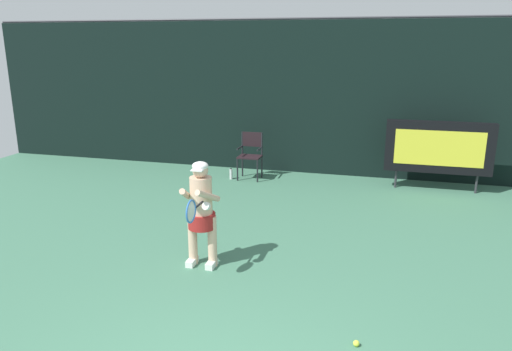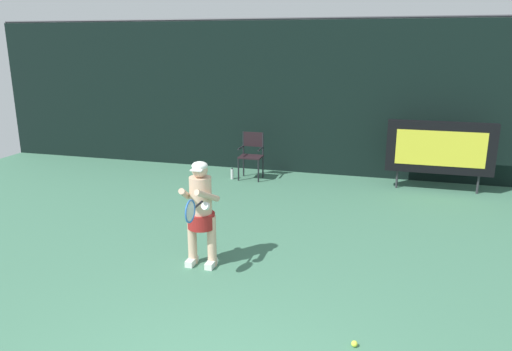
{
  "view_description": "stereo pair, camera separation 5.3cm",
  "coord_description": "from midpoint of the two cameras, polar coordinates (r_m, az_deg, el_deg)",
  "views": [
    {
      "loc": [
        1.26,
        -3.05,
        3.12
      ],
      "look_at": [
        -0.7,
        4.19,
        1.05
      ],
      "focal_mm": 34.16,
      "sensor_mm": 36.0,
      "label": 1
    },
    {
      "loc": [
        1.31,
        -3.03,
        3.12
      ],
      "look_at": [
        -0.7,
        4.19,
        1.05
      ],
      "focal_mm": 34.16,
      "sensor_mm": 36.0,
      "label": 2
    }
  ],
  "objects": [
    {
      "name": "scoreboard",
      "position": [
        11.03,
        20.87,
        3.05
      ],
      "size": [
        2.2,
        0.21,
        1.5
      ],
      "color": "black",
      "rests_on": "ground"
    },
    {
      "name": "tennis_player",
      "position": [
        6.88,
        -6.27,
        -3.93
      ],
      "size": [
        0.54,
        0.62,
        1.53
      ],
      "color": "white",
      "rests_on": "ground"
    },
    {
      "name": "tennis_racket",
      "position": [
        6.36,
        -7.4,
        -4.11
      ],
      "size": [
        0.03,
        0.6,
        0.31
      ],
      "rotation": [
        0.0,
        0.0,
        0.2
      ],
      "color": "black"
    },
    {
      "name": "tennis_ball_loose",
      "position": [
        5.54,
        11.73,
        -18.74
      ],
      "size": [
        0.07,
        0.07,
        0.07
      ],
      "color": "#CCDB3D",
      "rests_on": "ground"
    },
    {
      "name": "backdrop_screen",
      "position": [
        11.68,
        9.29,
        8.8
      ],
      "size": [
        18.0,
        0.12,
        3.66
      ],
      "color": "black",
      "rests_on": "ground"
    },
    {
      "name": "water_bottle",
      "position": [
        11.41,
        -2.68,
        0.18
      ],
      "size": [
        0.07,
        0.07,
        0.27
      ],
      "color": "silver",
      "rests_on": "ground"
    },
    {
      "name": "umpire_chair",
      "position": [
        11.34,
        -0.39,
        2.69
      ],
      "size": [
        0.52,
        0.44,
        1.08
      ],
      "color": "black",
      "rests_on": "ground"
    }
  ]
}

